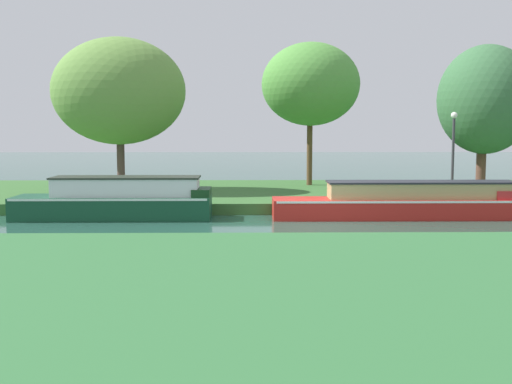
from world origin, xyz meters
name	(u,v)px	position (x,y,z in m)	size (l,w,h in m)	color
ground_plane	(317,224)	(0.00, 0.00, 0.00)	(120.00, 120.00, 0.00)	#275445
riverbank_far	(299,194)	(0.00, 7.00, 0.20)	(72.00, 10.00, 0.40)	#37662F
riverbank_near	(377,292)	(0.00, -9.00, 0.20)	(72.00, 10.00, 0.40)	#306A37
forest_barge	(119,200)	(-6.56, 1.20, 0.63)	(6.56, 1.67, 1.43)	#15452C
red_narrowboat	(408,202)	(3.21, 1.20, 0.56)	(8.47, 1.51, 1.26)	red
willow_tree_left	(119,91)	(-7.54, 6.47, 4.56)	(5.54, 4.28, 6.37)	#503836
willow_tree_centre	(311,84)	(0.68, 9.03, 5.03)	(4.49, 4.35, 6.53)	brown
willow_tree_right	(486,100)	(8.18, 7.54, 4.27)	(4.12, 4.24, 6.25)	brown
lamp_post	(453,145)	(5.42, 3.36, 2.41)	(0.24, 0.24, 3.23)	#333338
mooring_post_near	(163,191)	(-5.22, 2.37, 0.82)	(0.19, 0.19, 0.83)	#473A2D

